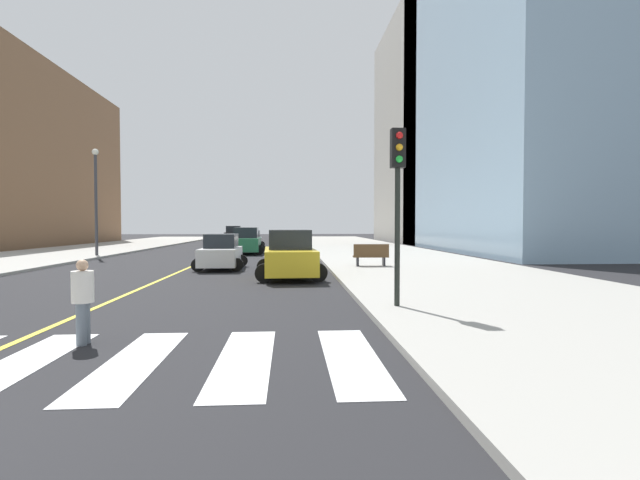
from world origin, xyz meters
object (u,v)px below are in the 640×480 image
at_px(car_white_fourth, 221,253).
at_px(park_bench, 371,255).
at_px(car_black_fifth, 234,234).
at_px(car_yellow_second, 290,256).
at_px(street_lamp, 96,192).
at_px(car_silver_nearest, 252,240).
at_px(car_green_third, 246,242).
at_px(pedestrian_crossing, 83,298).
at_px(traffic_light_near_corner, 398,181).

distance_m(car_white_fourth, park_bench, 7.64).
distance_m(car_black_fifth, park_bench, 40.00).
bearing_deg(car_yellow_second, car_black_fifth, -82.63).
bearing_deg(street_lamp, car_black_fifth, 77.90).
xyz_separation_m(car_silver_nearest, car_white_fourth, (0.12, -21.85, 0.04)).
bearing_deg(car_black_fifth, car_yellow_second, -82.37).
distance_m(car_silver_nearest, park_bench, 23.57).
xyz_separation_m(car_green_third, park_bench, (7.46, -12.68, -0.27)).
xyz_separation_m(car_yellow_second, pedestrian_crossing, (-3.90, -10.78, -0.07)).
bearing_deg(pedestrian_crossing, car_yellow_second, 160.54).
bearing_deg(car_white_fourth, street_lamp, -43.93).
bearing_deg(car_black_fifth, car_white_fourth, -86.44).
bearing_deg(pedestrian_crossing, car_black_fifth, -175.94).
height_order(car_silver_nearest, car_white_fourth, car_white_fourth).
bearing_deg(park_bench, pedestrian_crossing, 153.80).
bearing_deg(car_green_third, car_black_fifth, -82.15).
bearing_deg(traffic_light_near_corner, park_bench, -96.69).
xyz_separation_m(car_white_fourth, car_black_fifth, (-3.77, 37.93, 0.15)).
xyz_separation_m(car_silver_nearest, traffic_light_near_corner, (6.38, -33.98, 2.58)).
distance_m(park_bench, street_lamp, 20.43).
bearing_deg(car_yellow_second, car_silver_nearest, -84.52).
bearing_deg(car_green_third, street_lamp, 15.10).
height_order(car_white_fourth, traffic_light_near_corner, traffic_light_near_corner).
xyz_separation_m(park_bench, street_lamp, (-17.51, 9.80, 3.80)).
xyz_separation_m(car_yellow_second, car_green_third, (-3.31, 16.52, 0.00)).
relative_size(car_silver_nearest, park_bench, 2.09).
distance_m(car_white_fourth, street_lamp, 14.12).
bearing_deg(car_black_fifth, car_green_third, -83.40).
relative_size(car_silver_nearest, car_yellow_second, 0.82).
height_order(pedestrian_crossing, street_lamp, street_lamp).
xyz_separation_m(car_white_fourth, pedestrian_crossing, (-0.43, -15.03, 0.05)).
relative_size(car_white_fourth, park_bench, 2.20).
height_order(car_green_third, park_bench, car_green_third).
bearing_deg(street_lamp, car_white_fourth, -43.52).
relative_size(car_green_third, park_bench, 2.53).
bearing_deg(street_lamp, car_silver_nearest, 51.92).
bearing_deg(car_silver_nearest, park_bench, 108.47).
height_order(car_black_fifth, traffic_light_near_corner, traffic_light_near_corner).
distance_m(car_yellow_second, street_lamp, 19.42).
distance_m(car_green_third, car_black_fifth, 25.97).
height_order(car_white_fourth, pedestrian_crossing, car_white_fourth).
distance_m(car_black_fifth, street_lamp, 29.40).
bearing_deg(car_white_fourth, traffic_light_near_corner, 116.87).
height_order(car_black_fifth, street_lamp, street_lamp).
bearing_deg(car_green_third, park_bench, 119.61).
bearing_deg(pedestrian_crossing, street_lamp, -158.37).
height_order(car_silver_nearest, car_green_third, car_green_third).
xyz_separation_m(car_black_fifth, street_lamp, (-6.12, -28.54, 3.51)).
relative_size(car_white_fourth, street_lamp, 0.54).
relative_size(car_silver_nearest, car_white_fourth, 0.95).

